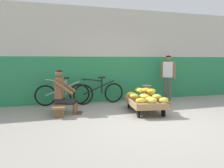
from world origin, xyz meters
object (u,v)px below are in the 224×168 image
vendor_seated (63,92)px  bicycle_far_left (99,93)px  bicycle_near_left (63,94)px  customer_adult (168,73)px  banana_cart (145,103)px  low_bench (60,106)px  plastic_crate (146,99)px  weighing_scale (146,90)px  shopping_bag (148,102)px

vendor_seated → bicycle_far_left: bearing=40.2°
bicycle_near_left → customer_adult: bearing=-4.9°
banana_cart → bicycle_near_left: bearing=141.3°
low_bench → vendor_seated: bearing=-17.6°
banana_cart → customer_adult: customer_adult is taller
plastic_crate → customer_adult: (0.95, 0.32, 0.80)m
plastic_crate → bicycle_far_left: (-1.41, 0.51, 0.20)m
banana_cart → plastic_crate: 1.12m
weighing_scale → shopping_bag: (-0.11, -0.33, -0.33)m
bicycle_far_left → customer_adult: bearing=-4.6°
banana_cart → weighing_scale: 1.14m
customer_adult → bicycle_near_left: bearing=175.1°
shopping_bag → vendor_seated: bearing=-175.9°
low_bench → shopping_bag: low_bench is taller
weighing_scale → customer_adult: (0.95, 0.32, 0.50)m
weighing_scale → bicycle_near_left: bicycle_near_left is taller
customer_adult → bicycle_far_left: bearing=175.4°
banana_cart → plastic_crate: (0.53, 0.99, -0.09)m
bicycle_far_left → shopping_bag: 1.56m
bicycle_far_left → customer_adult: customer_adult is taller
vendor_seated → weighing_scale: (2.61, 0.51, -0.11)m
bicycle_near_left → shopping_bag: bearing=-21.3°
bicycle_near_left → low_bench: bearing=-99.0°
low_bench → weighing_scale: weighing_scale is taller
low_bench → shopping_bag: size_ratio=4.70×
bicycle_near_left → shopping_bag: 2.60m
low_bench → weighing_scale: size_ratio=3.76×
low_bench → shopping_bag: 2.59m
bicycle_far_left → customer_adult: 2.44m
banana_cart → plastic_crate: bearing=62.0°
customer_adult → vendor_seated: bearing=-166.9°
bicycle_near_left → vendor_seated: bearing=-94.6°
low_bench → vendor_seated: 0.38m
plastic_crate → vendor_seated: bearing=-169.0°
low_bench → banana_cart: bearing=-13.1°
bicycle_near_left → plastic_crate: bearing=-13.7°
weighing_scale → bicycle_far_left: 1.50m
vendor_seated → plastic_crate: bearing=11.0°
banana_cart → shopping_bag: bearing=57.6°
weighing_scale → bicycle_far_left: bearing=160.2°
vendor_seated → customer_adult: customer_adult is taller
bicycle_far_left → plastic_crate: bearing=-19.7°
plastic_crate → low_bench: bearing=-169.8°
vendor_seated → low_bench: bearing=162.4°
banana_cart → low_bench: banana_cart is taller
low_bench → customer_adult: (3.65, 0.80, 0.75)m
bicycle_near_left → bicycle_far_left: 1.12m
plastic_crate → bicycle_near_left: bicycle_near_left is taller
weighing_scale → customer_adult: 1.12m
weighing_scale → shopping_bag: size_ratio=1.25×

